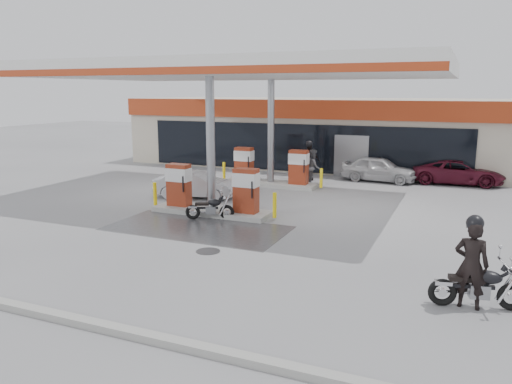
% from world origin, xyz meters
% --- Properties ---
extents(ground, '(90.00, 90.00, 0.00)m').
position_xyz_m(ground, '(0.00, 0.00, 0.00)').
color(ground, gray).
rests_on(ground, ground).
extents(wet_patch, '(6.00, 3.00, 0.00)m').
position_xyz_m(wet_patch, '(0.50, 0.00, 0.00)').
color(wet_patch, '#4C4C4F').
rests_on(wet_patch, ground).
extents(drain_cover, '(0.70, 0.70, 0.01)m').
position_xyz_m(drain_cover, '(2.00, -2.00, 0.00)').
color(drain_cover, '#38383A').
rests_on(drain_cover, ground).
extents(kerb, '(28.00, 0.25, 0.15)m').
position_xyz_m(kerb, '(0.00, -7.00, 0.07)').
color(kerb, gray).
rests_on(kerb, ground).
extents(store_building, '(22.00, 8.22, 4.00)m').
position_xyz_m(store_building, '(0.01, 15.94, 2.01)').
color(store_building, beige).
rests_on(store_building, ground).
extents(canopy, '(16.00, 10.02, 5.51)m').
position_xyz_m(canopy, '(0.00, 5.00, 5.27)').
color(canopy, silver).
rests_on(canopy, ground).
extents(pump_island_near, '(5.14, 1.30, 1.78)m').
position_xyz_m(pump_island_near, '(0.00, 2.00, 0.71)').
color(pump_island_near, '#9E9E99').
rests_on(pump_island_near, ground).
extents(pump_island_far, '(5.14, 1.30, 1.78)m').
position_xyz_m(pump_island_far, '(0.00, 8.00, 0.71)').
color(pump_island_far, '#9E9E99').
rests_on(pump_island_far, ground).
extents(main_motorcycle, '(1.96, 0.78, 1.02)m').
position_xyz_m(main_motorcycle, '(9.04, -3.09, 0.45)').
color(main_motorcycle, black).
rests_on(main_motorcycle, ground).
extents(biker_main, '(0.73, 0.51, 1.89)m').
position_xyz_m(biker_main, '(8.85, -3.14, 0.95)').
color(biker_main, black).
rests_on(biker_main, ground).
extents(parked_motorcycle, '(1.64, 0.88, 0.89)m').
position_xyz_m(parked_motorcycle, '(0.37, 1.22, 0.39)').
color(parked_motorcycle, black).
rests_on(parked_motorcycle, ground).
extents(sedan_white, '(3.81, 1.79, 1.26)m').
position_xyz_m(sedan_white, '(4.59, 11.20, 0.63)').
color(sedan_white, silver).
rests_on(sedan_white, ground).
extents(attendant, '(0.91, 1.02, 1.74)m').
position_xyz_m(attendant, '(1.81, 9.00, 0.87)').
color(attendant, '#545358').
rests_on(attendant, ground).
extents(hatchback_silver, '(3.64, 1.89, 1.14)m').
position_xyz_m(hatchback_silver, '(-1.97, 4.20, 0.57)').
color(hatchback_silver, '#ABADB3').
rests_on(hatchback_silver, ground).
extents(parked_car_left, '(4.60, 3.34, 1.24)m').
position_xyz_m(parked_car_left, '(-10.00, 14.00, 0.62)').
color(parked_car_left, black).
rests_on(parked_car_left, ground).
extents(parked_car_right, '(4.33, 2.17, 1.18)m').
position_xyz_m(parked_car_right, '(8.27, 12.00, 0.59)').
color(parked_car_right, '#561223').
rests_on(parked_car_right, ground).
extents(biker_walking, '(1.20, 0.90, 1.89)m').
position_xyz_m(biker_walking, '(1.22, 10.20, 0.94)').
color(biker_walking, black).
rests_on(biker_walking, ground).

